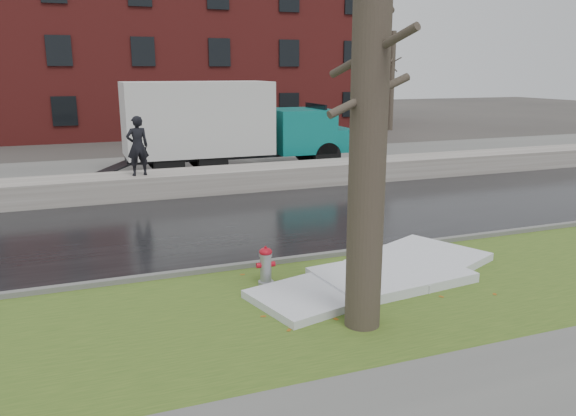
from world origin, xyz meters
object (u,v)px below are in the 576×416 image
object	(u,v)px
fire_hydrant	(266,264)
tree	(369,101)
worker	(138,146)
box_truck	(226,125)

from	to	relation	value
fire_hydrant	tree	world-z (taller)	tree
tree	worker	xyz separation A→B (m)	(-2.22, 10.69, -1.87)
fire_hydrant	tree	bearing A→B (deg)	-64.99
fire_hydrant	box_truck	bearing A→B (deg)	81.74
fire_hydrant	worker	distance (m)	8.69
fire_hydrant	box_truck	distance (m)	12.61
tree	box_truck	distance (m)	14.66
tree	worker	bearing A→B (deg)	101.71
tree	box_truck	bearing A→B (deg)	83.60
box_truck	worker	distance (m)	5.39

